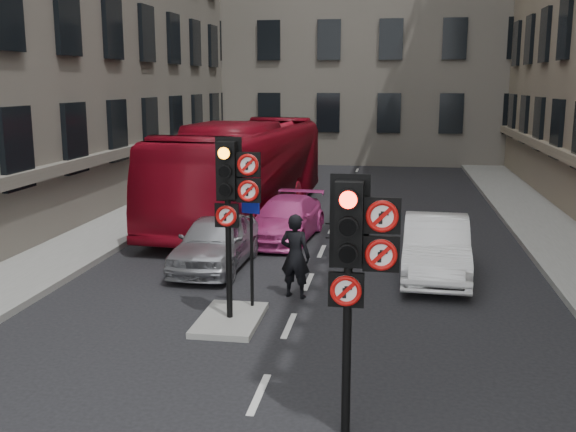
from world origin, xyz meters
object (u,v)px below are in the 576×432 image
(motorcyclist, at_px, (295,256))
(bus_red, at_px, (244,170))
(info_sign, at_px, (251,237))
(signal_far, at_px, (232,189))
(car_silver, at_px, (216,241))
(car_pink, at_px, (286,219))
(car_white, at_px, (436,247))
(motorcycle, at_px, (334,237))
(signal_near, at_px, (355,252))

(motorcyclist, bearing_deg, bus_red, -56.25)
(bus_red, xyz_separation_m, info_sign, (2.30, -9.62, -0.09))
(signal_far, xyz_separation_m, bus_red, (-2.09, 10.35, -1.01))
(car_silver, distance_m, bus_red, 6.53)
(motorcyclist, bearing_deg, car_pink, -64.64)
(car_silver, height_order, info_sign, info_sign)
(signal_far, xyz_separation_m, car_pink, (-0.14, 7.34, -2.07))
(signal_far, bearing_deg, car_pink, 91.07)
(car_white, xyz_separation_m, bus_red, (-6.24, 6.35, 0.96))
(car_silver, xyz_separation_m, motorcyclist, (2.38, -2.11, 0.25))
(signal_far, height_order, car_white, signal_far)
(car_silver, distance_m, car_pink, 3.64)
(car_pink, distance_m, info_sign, 6.68)
(signal_far, distance_m, car_silver, 4.63)
(car_pink, xyz_separation_m, motorcycle, (1.62, -1.65, -0.11))
(signal_near, relative_size, bus_red, 0.29)
(bus_red, height_order, motorcyclist, bus_red)
(car_pink, xyz_separation_m, info_sign, (0.35, -6.60, 0.97))
(signal_far, relative_size, motorcyclist, 1.89)
(motorcycle, bearing_deg, motorcyclist, -103.44)
(signal_near, xyz_separation_m, info_sign, (-2.39, 4.74, -0.98))
(car_white, height_order, motorcyclist, motorcyclist)
(info_sign, bearing_deg, bus_red, 119.97)
(car_pink, height_order, motorcyclist, motorcyclist)
(signal_near, relative_size, motorcyclist, 1.89)
(signal_far, relative_size, bus_red, 0.29)
(signal_near, relative_size, info_sign, 1.55)
(car_silver, relative_size, motorcycle, 2.38)
(motorcyclist, bearing_deg, signal_near, 119.67)
(car_silver, relative_size, car_pink, 0.94)
(signal_far, height_order, motorcycle, signal_far)
(car_white, distance_m, motorcyclist, 3.86)
(car_white, xyz_separation_m, info_sign, (-3.93, -3.27, 0.87))
(car_pink, bearing_deg, signal_far, -83.19)
(signal_near, height_order, motorcyclist, signal_near)
(signal_far, relative_size, car_white, 0.80)
(signal_far, bearing_deg, signal_near, -56.98)
(bus_red, height_order, info_sign, bus_red)
(bus_red, xyz_separation_m, motorcyclist, (3.06, -8.53, -0.75))
(signal_near, height_order, motorcycle, signal_near)
(car_pink, distance_m, motorcyclist, 5.63)
(car_white, xyz_separation_m, car_pink, (-4.28, 3.33, -0.10))
(car_pink, height_order, info_sign, info_sign)
(car_white, bearing_deg, motorcyclist, -143.13)
(signal_far, height_order, bus_red, signal_far)
(car_white, bearing_deg, motorcycle, 150.14)
(signal_near, distance_m, car_pink, 11.82)
(bus_red, distance_m, motorcyclist, 9.09)
(car_white, distance_m, info_sign, 5.19)
(car_silver, distance_m, car_white, 5.56)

